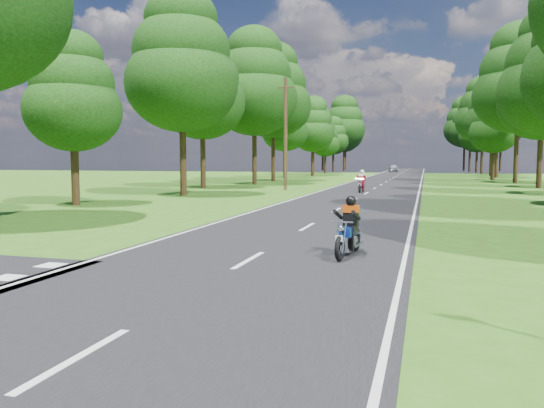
% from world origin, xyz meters
% --- Properties ---
extents(ground, '(160.00, 160.00, 0.00)m').
position_xyz_m(ground, '(0.00, 0.00, 0.00)').
color(ground, '#2D5714').
rests_on(ground, ground).
extents(main_road, '(7.00, 140.00, 0.02)m').
position_xyz_m(main_road, '(0.00, 50.00, 0.01)').
color(main_road, black).
rests_on(main_road, ground).
extents(road_markings, '(7.40, 140.00, 0.01)m').
position_xyz_m(road_markings, '(-0.14, 48.13, 0.02)').
color(road_markings, silver).
rests_on(road_markings, main_road).
extents(treeline, '(40.00, 115.35, 14.78)m').
position_xyz_m(treeline, '(1.43, 60.06, 8.25)').
color(treeline, black).
rests_on(treeline, ground).
extents(telegraph_pole, '(1.20, 0.26, 8.00)m').
position_xyz_m(telegraph_pole, '(-6.00, 28.00, 4.07)').
color(telegraph_pole, '#382616').
rests_on(telegraph_pole, ground).
extents(rider_near_blue, '(0.76, 1.72, 1.38)m').
position_xyz_m(rider_near_blue, '(2.03, 3.15, 0.71)').
color(rider_near_blue, navy).
rests_on(rider_near_blue, main_road).
extents(rider_far_red, '(0.66, 1.83, 1.52)m').
position_xyz_m(rider_far_red, '(-0.40, 26.69, 0.78)').
color(rider_far_red, maroon).
rests_on(rider_far_red, main_road).
extents(distant_car, '(2.03, 3.96, 1.29)m').
position_xyz_m(distant_car, '(-1.79, 86.62, 0.66)').
color(distant_car, '#AFB1B7').
rests_on(distant_car, main_road).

